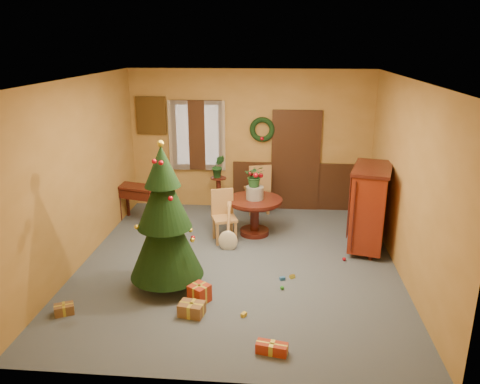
# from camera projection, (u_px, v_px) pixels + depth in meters

# --- Properties ---
(room_envelope) EXTENTS (5.50, 5.50, 5.50)m
(room_envelope) POSITION_uv_depth(u_px,v_px,m) (260.00, 157.00, 9.73)
(room_envelope) COLOR #3C4557
(room_envelope) RESTS_ON ground
(dining_table) EXTENTS (1.00, 1.00, 0.69)m
(dining_table) POSITION_uv_depth(u_px,v_px,m) (255.00, 210.00, 8.54)
(dining_table) COLOR black
(dining_table) RESTS_ON floor
(urn) EXTENTS (0.32, 0.32, 0.23)m
(urn) POSITION_uv_depth(u_px,v_px,m) (255.00, 193.00, 8.44)
(urn) COLOR slate
(urn) RESTS_ON dining_table
(centerpiece_plant) EXTENTS (0.36, 0.31, 0.40)m
(centerpiece_plant) POSITION_uv_depth(u_px,v_px,m) (255.00, 176.00, 8.35)
(centerpiece_plant) COLOR #1E4C23
(centerpiece_plant) RESTS_ON urn
(chair_near) EXTENTS (0.51, 0.51, 0.93)m
(chair_near) POSITION_uv_depth(u_px,v_px,m) (224.00, 214.00, 8.31)
(chair_near) COLOR #A67342
(chair_near) RESTS_ON floor
(chair_far) EXTENTS (0.58, 0.58, 1.06)m
(chair_far) POSITION_uv_depth(u_px,v_px,m) (258.00, 187.00, 9.57)
(chair_far) COLOR #A67342
(chair_far) RESTS_ON floor
(guitar) EXTENTS (0.43, 0.56, 0.76)m
(guitar) POSITION_uv_depth(u_px,v_px,m) (228.00, 228.00, 7.93)
(guitar) COLOR beige
(guitar) RESTS_ON floor
(plant_stand) EXTENTS (0.31, 0.31, 0.81)m
(plant_stand) POSITION_uv_depth(u_px,v_px,m) (219.00, 192.00, 9.49)
(plant_stand) COLOR black
(plant_stand) RESTS_ON floor
(stand_plant) EXTENTS (0.29, 0.25, 0.46)m
(stand_plant) POSITION_uv_depth(u_px,v_px,m) (218.00, 166.00, 9.33)
(stand_plant) COLOR #19471E
(stand_plant) RESTS_ON plant_stand
(christmas_tree) EXTENTS (1.05, 1.05, 2.17)m
(christmas_tree) POSITION_uv_depth(u_px,v_px,m) (165.00, 220.00, 6.53)
(christmas_tree) COLOR #382111
(christmas_tree) RESTS_ON floor
(writing_desk) EXTENTS (0.89, 0.61, 0.72)m
(writing_desk) POSITION_uv_depth(u_px,v_px,m) (137.00, 194.00, 9.19)
(writing_desk) COLOR black
(writing_desk) RESTS_ON floor
(sideboard) EXTENTS (0.87, 1.25, 1.45)m
(sideboard) POSITION_uv_depth(u_px,v_px,m) (370.00, 206.00, 7.87)
(sideboard) COLOR #511209
(sideboard) RESTS_ON floor
(gift_a) EXTENTS (0.36, 0.29, 0.17)m
(gift_a) POSITION_uv_depth(u_px,v_px,m) (192.00, 309.00, 6.10)
(gift_a) COLOR brown
(gift_a) RESTS_ON floor
(gift_b) EXTENTS (0.34, 0.34, 0.25)m
(gift_b) POSITION_uv_depth(u_px,v_px,m) (199.00, 293.00, 6.41)
(gift_b) COLOR #A02D15
(gift_b) RESTS_ON floor
(gift_c) EXTENTS (0.29, 0.26, 0.13)m
(gift_c) POSITION_uv_depth(u_px,v_px,m) (64.00, 309.00, 6.13)
(gift_c) COLOR brown
(gift_c) RESTS_ON floor
(gift_d) EXTENTS (0.38, 0.22, 0.13)m
(gift_d) POSITION_uv_depth(u_px,v_px,m) (272.00, 348.00, 5.36)
(gift_d) COLOR #A02D15
(gift_d) RESTS_ON floor
(toy_a) EXTENTS (0.09, 0.08, 0.05)m
(toy_a) POSITION_uv_depth(u_px,v_px,m) (282.00, 279.00, 7.01)
(toy_a) COLOR #245B9D
(toy_a) RESTS_ON floor
(toy_b) EXTENTS (0.06, 0.06, 0.06)m
(toy_b) POSITION_uv_depth(u_px,v_px,m) (282.00, 288.00, 6.74)
(toy_b) COLOR #248323
(toy_b) RESTS_ON floor
(toy_c) EXTENTS (0.08, 0.09, 0.05)m
(toy_c) POSITION_uv_depth(u_px,v_px,m) (244.00, 315.00, 6.09)
(toy_c) COLOR gold
(toy_c) RESTS_ON floor
(toy_d) EXTENTS (0.06, 0.06, 0.06)m
(toy_d) POSITION_uv_depth(u_px,v_px,m) (344.00, 259.00, 7.62)
(toy_d) COLOR #B30B1A
(toy_d) RESTS_ON floor
(toy_e) EXTENTS (0.09, 0.08, 0.05)m
(toy_e) POSITION_uv_depth(u_px,v_px,m) (292.00, 277.00, 7.07)
(toy_e) COLOR gold
(toy_e) RESTS_ON floor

